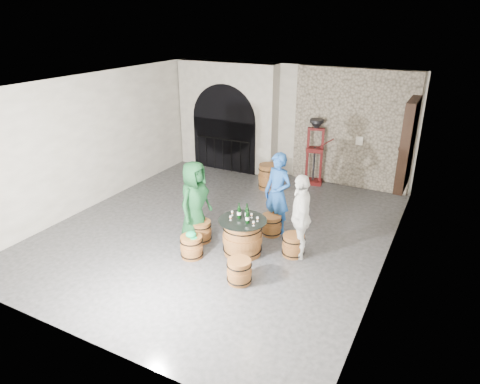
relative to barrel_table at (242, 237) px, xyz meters
The scene contains 31 objects.
ground 1.19m from the barrel_table, 142.16° to the left, with size 8.00×8.00×0.00m, color #2C2C2F.
wall_back 4.93m from the barrel_table, 100.78° to the left, with size 8.00×8.00×0.00m, color beige.
wall_front 3.64m from the barrel_table, 105.12° to the right, with size 8.00×8.00×0.00m, color beige.
wall_left 4.62m from the barrel_table, behind, with size 8.00×8.00×0.00m, color beige.
wall_right 2.97m from the barrel_table, 14.91° to the left, with size 8.00×8.00×0.00m, color beige.
ceiling 3.05m from the barrel_table, 142.16° to the left, with size 8.00×8.00×0.00m, color beige.
stone_facing_panel 4.88m from the barrel_table, 78.93° to the left, with size 3.20×0.12×3.18m, color #A39682.
arched_opening 5.38m from the barrel_table, 122.22° to the left, with size 3.10×0.60×3.19m.
shuttered_window 4.22m from the barrel_table, 51.21° to the left, with size 0.23×1.10×2.00m.
barrel_table is the anchor object (origin of this frame).
barrel_stool_left 1.03m from the barrel_table, behind, with size 0.46×0.46×0.45m.
barrel_stool_far 1.03m from the barrel_table, 79.02° to the left, with size 0.46×0.46×0.45m.
barrel_stool_right 1.03m from the barrel_table, 22.85° to the left, with size 0.46×0.46×0.45m.
barrel_stool_near_right 1.03m from the barrel_table, 65.91° to the right, with size 0.46×0.46×0.45m.
barrel_stool_near_left 1.03m from the barrel_table, 144.19° to the right, with size 0.46×0.46×0.45m.
green_cap 1.02m from the barrel_table, 144.02° to the right, with size 0.25×0.21×0.11m.
person_green 1.25m from the barrel_table, behind, with size 0.85×0.56×1.75m, color #103C1C.
person_blue 1.33m from the barrel_table, 79.02° to the left, with size 0.66×0.43×1.80m, color #1B4A97.
person_white 1.22m from the barrel_table, 22.85° to the left, with size 1.01×0.42×1.72m, color white.
wine_bottle_left 0.52m from the barrel_table, 155.56° to the left, with size 0.08×0.08×0.32m.
wine_bottle_center 0.53m from the barrel_table, 28.65° to the right, with size 0.08×0.08×0.32m.
wine_bottle_right 0.52m from the barrel_table, 59.77° to the left, with size 0.08×0.08×0.32m.
tasting_glass_a 0.49m from the barrel_table, 147.57° to the right, with size 0.05×0.05×0.10m, color #C46526, non-canonical shape.
tasting_glass_b 0.52m from the barrel_table, 14.68° to the left, with size 0.05×0.05×0.10m, color #C46526, non-canonical shape.
tasting_glass_c 0.50m from the barrel_table, 133.51° to the left, with size 0.05×0.05×0.10m, color #C46526, non-canonical shape.
tasting_glass_d 0.47m from the barrel_table, 54.26° to the left, with size 0.05×0.05×0.10m, color #C46526, non-canonical shape.
tasting_glass_e 0.54m from the barrel_table, 23.40° to the right, with size 0.05×0.05×0.10m, color #C46526, non-canonical shape.
tasting_glass_f 0.51m from the barrel_table, 162.95° to the left, with size 0.05×0.05×0.10m, color #C46526, non-canonical shape.
side_barrel 3.51m from the barrel_table, 105.94° to the left, with size 0.52×0.52×0.69m.
corking_press 4.38m from the barrel_table, 89.76° to the left, with size 0.79×0.50×1.84m.
control_box 4.80m from the barrel_table, 75.75° to the left, with size 0.18×0.10×0.22m, color silver.
Camera 1 is at (4.32, -7.36, 4.48)m, focal length 32.00 mm.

